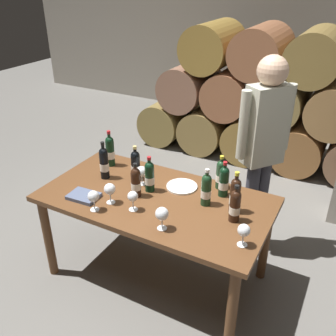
# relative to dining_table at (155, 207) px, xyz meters

# --- Properties ---
(ground_plane) EXTENTS (14.00, 14.00, 0.00)m
(ground_plane) POSITION_rel_dining_table_xyz_m (0.00, 0.00, -0.67)
(ground_plane) COLOR #66635E
(cellar_back_wall) EXTENTS (10.00, 0.24, 2.80)m
(cellar_back_wall) POSITION_rel_dining_table_xyz_m (0.00, 4.20, 0.73)
(cellar_back_wall) COLOR gray
(cellar_back_wall) RESTS_ON ground_plane
(barrel_stack) EXTENTS (3.12, 0.90, 1.69)m
(barrel_stack) POSITION_rel_dining_table_xyz_m (0.00, 2.60, 0.09)
(barrel_stack) COLOR olive
(barrel_stack) RESTS_ON ground_plane
(dining_table) EXTENTS (1.70, 0.90, 0.76)m
(dining_table) POSITION_rel_dining_table_xyz_m (0.00, 0.00, 0.00)
(dining_table) COLOR brown
(dining_table) RESTS_ON ground_plane
(wine_bottle_0) EXTENTS (0.07, 0.07, 0.31)m
(wine_bottle_0) POSITION_rel_dining_table_xyz_m (0.57, 0.10, 0.22)
(wine_bottle_0) COLOR black
(wine_bottle_0) RESTS_ON dining_table
(wine_bottle_1) EXTENTS (0.07, 0.07, 0.32)m
(wine_bottle_1) POSITION_rel_dining_table_xyz_m (-0.50, 0.06, 0.23)
(wine_bottle_1) COLOR black
(wine_bottle_1) RESTS_ON dining_table
(wine_bottle_2) EXTENTS (0.07, 0.07, 0.28)m
(wine_bottle_2) POSITION_rel_dining_table_xyz_m (0.36, 0.09, 0.22)
(wine_bottle_2) COLOR #19381E
(wine_bottle_2) RESTS_ON dining_table
(wine_bottle_3) EXTENTS (0.07, 0.07, 0.29)m
(wine_bottle_3) POSITION_rel_dining_table_xyz_m (-0.28, 0.17, 0.22)
(wine_bottle_3) COLOR black
(wine_bottle_3) RESTS_ON dining_table
(wine_bottle_4) EXTENTS (0.07, 0.07, 0.27)m
(wine_bottle_4) POSITION_rel_dining_table_xyz_m (0.61, -0.00, 0.21)
(wine_bottle_4) COLOR black
(wine_bottle_4) RESTS_ON dining_table
(wine_bottle_5) EXTENTS (0.07, 0.07, 0.28)m
(wine_bottle_5) POSITION_rel_dining_table_xyz_m (0.43, 0.26, 0.21)
(wine_bottle_5) COLOR black
(wine_bottle_5) RESTS_ON dining_table
(wine_bottle_6) EXTENTS (0.07, 0.07, 0.27)m
(wine_bottle_6) POSITION_rel_dining_table_xyz_m (-0.13, -0.05, 0.21)
(wine_bottle_6) COLOR black
(wine_bottle_6) RESTS_ON dining_table
(wine_bottle_7) EXTENTS (0.07, 0.07, 0.32)m
(wine_bottle_7) POSITION_rel_dining_table_xyz_m (-0.59, 0.26, 0.23)
(wine_bottle_7) COLOR black
(wine_bottle_7) RESTS_ON dining_table
(wine_bottle_8) EXTENTS (0.07, 0.07, 0.29)m
(wine_bottle_8) POSITION_rel_dining_table_xyz_m (-0.08, 0.06, 0.22)
(wine_bottle_8) COLOR black
(wine_bottle_8) RESTS_ON dining_table
(wine_bottle_9) EXTENTS (0.07, 0.07, 0.27)m
(wine_bottle_9) POSITION_rel_dining_table_xyz_m (0.37, 0.36, 0.21)
(wine_bottle_9) COLOR #19381E
(wine_bottle_9) RESTS_ON dining_table
(wine_glass_0) EXTENTS (0.09, 0.09, 0.16)m
(wine_glass_0) POSITION_rel_dining_table_xyz_m (0.23, -0.31, 0.20)
(wine_glass_0) COLOR white
(wine_glass_0) RESTS_ON dining_table
(wine_glass_1) EXTENTS (0.08, 0.08, 0.15)m
(wine_glass_1) POSITION_rel_dining_table_xyz_m (0.74, -0.22, 0.20)
(wine_glass_1) COLOR white
(wine_glass_1) RESTS_ON dining_table
(wine_glass_2) EXTENTS (0.08, 0.08, 0.16)m
(wine_glass_2) POSITION_rel_dining_table_xyz_m (-0.18, 0.11, 0.20)
(wine_glass_2) COLOR white
(wine_glass_2) RESTS_ON dining_table
(wine_glass_3) EXTENTS (0.08, 0.08, 0.16)m
(wine_glass_3) POSITION_rel_dining_table_xyz_m (-0.25, -0.22, 0.20)
(wine_glass_3) COLOR white
(wine_glass_3) RESTS_ON dining_table
(wine_glass_4) EXTENTS (0.07, 0.07, 0.15)m
(wine_glass_4) POSITION_rel_dining_table_xyz_m (-0.05, -0.22, 0.20)
(wine_glass_4) COLOR white
(wine_glass_4) RESTS_ON dining_table
(wine_glass_5) EXTENTS (0.08, 0.08, 0.15)m
(wine_glass_5) POSITION_rel_dining_table_xyz_m (-0.29, -0.35, 0.20)
(wine_glass_5) COLOR white
(wine_glass_5) RESTS_ON dining_table
(tasting_notebook) EXTENTS (0.23, 0.17, 0.03)m
(tasting_notebook) POSITION_rel_dining_table_xyz_m (-0.46, -0.26, 0.11)
(tasting_notebook) COLOR #4C5670
(tasting_notebook) RESTS_ON dining_table
(serving_plate) EXTENTS (0.24, 0.24, 0.01)m
(serving_plate) POSITION_rel_dining_table_xyz_m (0.11, 0.22, 0.10)
(serving_plate) COLOR white
(serving_plate) RESTS_ON dining_table
(sommelier_presenting) EXTENTS (0.34, 0.41, 1.72)m
(sommelier_presenting) POSITION_rel_dining_table_xyz_m (0.57, 0.75, 0.37)
(sommelier_presenting) COLOR #383842
(sommelier_presenting) RESTS_ON ground_plane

